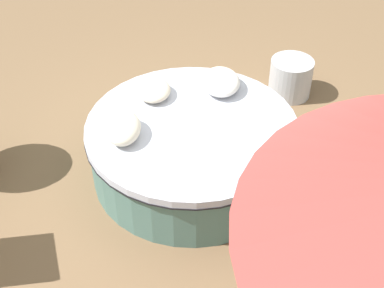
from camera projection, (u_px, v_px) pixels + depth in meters
ground_plane at (192, 171)px, 5.31m from camera, size 16.00×16.00×0.00m
round_bed at (192, 148)px, 5.12m from camera, size 2.02×2.02×0.60m
throw_pillow_0 at (221, 82)px, 5.31m from camera, size 0.49×0.39×0.19m
throw_pillow_1 at (154, 90)px, 5.23m from camera, size 0.41×0.34×0.15m
throw_pillow_2 at (123, 128)px, 4.73m from camera, size 0.46×0.32×0.20m
side_table at (291, 78)px, 6.21m from camera, size 0.50×0.50×0.46m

